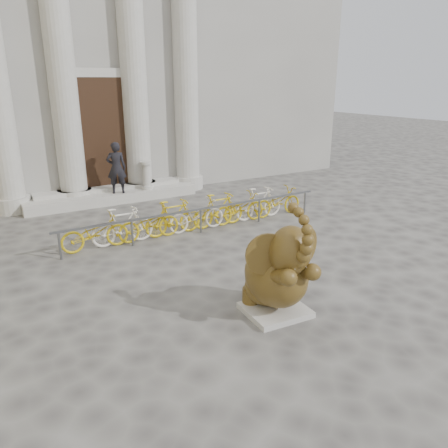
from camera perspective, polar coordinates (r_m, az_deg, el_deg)
ground at (r=8.12m, az=5.99°, el=-12.23°), size 80.00×80.00×0.00m
classical_building at (r=21.01m, az=-20.48°, el=22.36°), size 22.00×10.70×12.00m
entrance_steps at (r=16.04m, az=-14.36°, el=3.53°), size 6.00×1.20×0.36m
elephant_statue at (r=7.94m, az=7.04°, el=-6.49°), size 1.48×1.66×2.21m
bike_rack at (r=12.43m, az=-3.61°, el=1.37°), size 8.00×0.53×1.00m
pedestrian at (r=15.52m, az=-13.87°, el=7.13°), size 0.75×0.60×1.78m
balustrade_post at (r=15.98m, az=-10.11°, el=6.14°), size 0.41×0.41×1.00m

